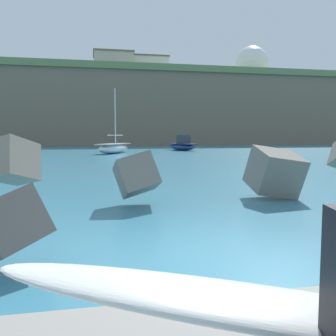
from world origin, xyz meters
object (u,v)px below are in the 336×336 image
(station_building_east, at_px, (149,67))
(station_building_west, at_px, (121,70))
(boat_near_left, at_px, (114,148))
(radar_dome, at_px, (252,65))
(station_building_annex, at_px, (113,64))
(station_building_central, at_px, (156,79))
(boat_mid_left, at_px, (182,145))

(station_building_east, bearing_deg, station_building_west, 121.72)
(boat_near_left, relative_size, station_building_west, 0.84)
(radar_dome, bearing_deg, station_building_annex, -160.27)
(station_building_annex, bearing_deg, radar_dome, 19.73)
(station_building_central, bearing_deg, radar_dome, -7.56)
(station_building_east, distance_m, station_building_annex, 8.33)
(station_building_central, relative_size, station_building_east, 0.73)
(radar_dome, relative_size, station_building_west, 1.31)
(boat_mid_left, distance_m, station_building_central, 53.13)
(boat_mid_left, distance_m, station_building_annex, 37.92)
(boat_near_left, bearing_deg, radar_dome, 53.27)
(boat_near_left, height_order, radar_dome, radar_dome)
(boat_mid_left, height_order, station_building_east, station_building_east)
(station_building_west, bearing_deg, station_building_east, -58.28)
(boat_near_left, xyz_separation_m, boat_mid_left, (9.12, 6.31, 0.06))
(station_building_west, height_order, station_building_central, station_building_west)
(radar_dome, bearing_deg, station_building_east, -158.91)
(boat_near_left, bearing_deg, station_building_annex, 86.51)
(boat_mid_left, bearing_deg, station_building_west, 95.30)
(boat_mid_left, xyz_separation_m, station_building_annex, (-6.68, 33.61, 16.22))
(boat_mid_left, height_order, station_building_annex, station_building_annex)
(boat_mid_left, relative_size, station_building_central, 1.03)
(radar_dome, xyz_separation_m, station_building_west, (-34.81, -2.37, -3.05))
(boat_near_left, distance_m, station_building_annex, 43.19)
(station_building_east, bearing_deg, station_building_annex, -165.39)
(boat_mid_left, bearing_deg, station_building_central, 83.89)
(boat_near_left, relative_size, station_building_central, 1.18)
(radar_dome, relative_size, station_building_east, 1.35)
(boat_near_left, distance_m, radar_dome, 69.51)
(boat_mid_left, height_order, station_building_central, station_building_central)
(boat_mid_left, relative_size, station_building_annex, 0.73)
(station_building_central, bearing_deg, station_building_east, -105.31)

